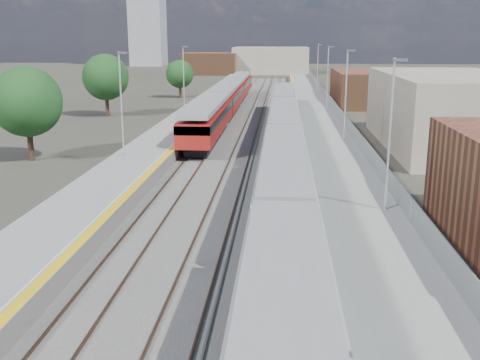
# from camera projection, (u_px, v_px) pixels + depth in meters

# --- Properties ---
(ground) EXTENTS (320.00, 320.00, 0.00)m
(ground) POSITION_uv_depth(u_px,v_px,m) (268.00, 135.00, 56.14)
(ground) COLOR #47443A
(ground) RESTS_ON ground
(ballast_bed) EXTENTS (10.50, 155.00, 0.06)m
(ballast_bed) POSITION_uv_depth(u_px,v_px,m) (248.00, 130.00, 58.71)
(ballast_bed) COLOR #565451
(ballast_bed) RESTS_ON ground
(tracks) EXTENTS (8.96, 160.00, 0.17)m
(tracks) POSITION_uv_depth(u_px,v_px,m) (254.00, 127.00, 60.27)
(tracks) COLOR #4C3323
(tracks) RESTS_ON ground
(platform_right) EXTENTS (4.70, 155.00, 8.52)m
(platform_right) POSITION_uv_depth(u_px,v_px,m) (320.00, 126.00, 58.03)
(platform_right) COLOR slate
(platform_right) RESTS_ON ground
(platform_left) EXTENTS (4.30, 155.00, 8.52)m
(platform_left) POSITION_uv_depth(u_px,v_px,m) (183.00, 125.00, 59.08)
(platform_left) COLOR slate
(platform_left) RESTS_ON ground
(buildings) EXTENTS (72.00, 185.50, 40.00)m
(buildings) POSITION_uv_depth(u_px,v_px,m) (206.00, 33.00, 140.45)
(buildings) COLOR brown
(buildings) RESTS_ON ground
(green_train) EXTENTS (2.71, 75.55, 2.98)m
(green_train) POSITION_uv_depth(u_px,v_px,m) (284.00, 146.00, 39.32)
(green_train) COLOR black
(green_train) RESTS_ON ground
(red_train) EXTENTS (2.85, 57.75, 3.59)m
(red_train) POSITION_uv_depth(u_px,v_px,m) (228.00, 98.00, 70.68)
(red_train) COLOR black
(red_train) RESTS_ON ground
(tree_a) EXTENTS (5.43, 5.43, 7.36)m
(tree_a) POSITION_uv_depth(u_px,v_px,m) (27.00, 102.00, 43.26)
(tree_a) COLOR #382619
(tree_a) RESTS_ON ground
(tree_b) EXTENTS (5.60, 5.60, 7.59)m
(tree_b) POSITION_uv_depth(u_px,v_px,m) (106.00, 77.00, 68.25)
(tree_b) COLOR #382619
(tree_b) RESTS_ON ground
(tree_c) EXTENTS (4.44, 4.44, 6.02)m
(tree_c) POSITION_uv_depth(u_px,v_px,m) (180.00, 74.00, 89.88)
(tree_c) COLOR #382619
(tree_c) RESTS_ON ground
(tree_d) EXTENTS (3.97, 3.97, 5.38)m
(tree_d) POSITION_uv_depth(u_px,v_px,m) (473.00, 93.00, 63.51)
(tree_d) COLOR #382619
(tree_d) RESTS_ON ground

